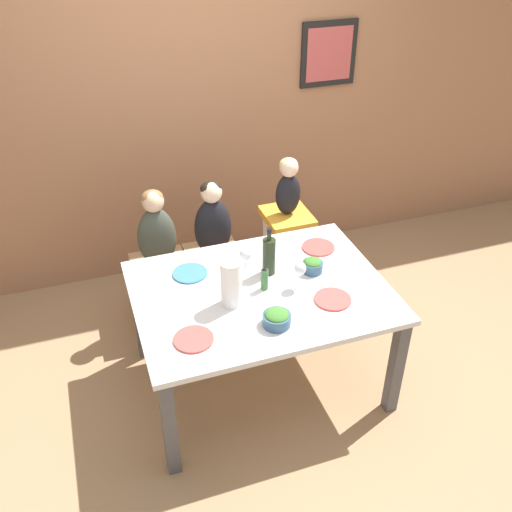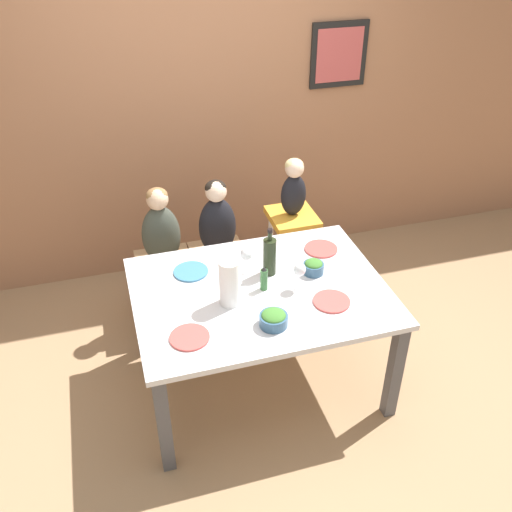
{
  "view_description": "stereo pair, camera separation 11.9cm",
  "coord_description": "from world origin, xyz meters",
  "px_view_note": "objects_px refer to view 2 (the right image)",
  "views": [
    {
      "loc": [
        -0.87,
        -2.45,
        2.7
      ],
      "look_at": [
        0.0,
        0.08,
        0.9
      ],
      "focal_mm": 40.0,
      "sensor_mm": 36.0,
      "label": 1
    },
    {
      "loc": [
        -0.76,
        -2.48,
        2.7
      ],
      "look_at": [
        0.0,
        0.08,
        0.9
      ],
      "focal_mm": 40.0,
      "sensor_mm": 36.0,
      "label": 2
    }
  ],
  "objects_px": {
    "wine_bottle": "(270,256)",
    "dinner_plate_back_left": "(191,272)",
    "person_child_left": "(160,228)",
    "paper_towel_roll": "(230,282)",
    "wine_glass_near": "(300,270)",
    "dinner_plate_front_right": "(332,301)",
    "person_child_center": "(217,219)",
    "chair_far_left": "(165,271)",
    "salad_bowl_small": "(313,267)",
    "wine_glass_far": "(246,255)",
    "dinner_plate_back_right": "(321,249)",
    "person_baby_right": "(294,185)",
    "salad_bowl_large": "(274,319)",
    "dinner_plate_front_left": "(190,337)",
    "chair_right_highchair": "(292,233)",
    "chair_far_center": "(219,262)"
  },
  "relations": [
    {
      "from": "chair_far_center",
      "to": "salad_bowl_large",
      "type": "bearing_deg",
      "value": -87.82
    },
    {
      "from": "wine_glass_far",
      "to": "wine_bottle",
      "type": "bearing_deg",
      "value": -18.41
    },
    {
      "from": "person_baby_right",
      "to": "dinner_plate_back_left",
      "type": "height_order",
      "value": "person_baby_right"
    },
    {
      "from": "person_child_left",
      "to": "dinner_plate_front_left",
      "type": "xyz_separation_m",
      "value": [
        -0.02,
        -1.09,
        -0.02
      ]
    },
    {
      "from": "wine_glass_near",
      "to": "salad_bowl_large",
      "type": "relative_size",
      "value": 1.13
    },
    {
      "from": "wine_bottle",
      "to": "dinner_plate_back_right",
      "type": "xyz_separation_m",
      "value": [
        0.39,
        0.15,
        -0.12
      ]
    },
    {
      "from": "person_child_left",
      "to": "wine_glass_far",
      "type": "height_order",
      "value": "person_child_left"
    },
    {
      "from": "person_child_left",
      "to": "dinner_plate_back_left",
      "type": "relative_size",
      "value": 2.72
    },
    {
      "from": "wine_glass_near",
      "to": "dinner_plate_front_right",
      "type": "xyz_separation_m",
      "value": [
        0.13,
        -0.17,
        -0.12
      ]
    },
    {
      "from": "salad_bowl_small",
      "to": "dinner_plate_back_right",
      "type": "distance_m",
      "value": 0.26
    },
    {
      "from": "dinner_plate_back_left",
      "to": "wine_glass_far",
      "type": "bearing_deg",
      "value": -16.64
    },
    {
      "from": "chair_far_left",
      "to": "person_child_left",
      "type": "bearing_deg",
      "value": 90.0
    },
    {
      "from": "person_child_center",
      "to": "dinner_plate_back_left",
      "type": "height_order",
      "value": "person_child_center"
    },
    {
      "from": "chair_far_center",
      "to": "dinner_plate_back_left",
      "type": "xyz_separation_m",
      "value": [
        -0.28,
        -0.52,
        0.33
      ]
    },
    {
      "from": "chair_right_highchair",
      "to": "person_child_center",
      "type": "xyz_separation_m",
      "value": [
        -0.55,
        0.0,
        0.2
      ]
    },
    {
      "from": "wine_bottle",
      "to": "salad_bowl_large",
      "type": "bearing_deg",
      "value": -104.96
    },
    {
      "from": "salad_bowl_small",
      "to": "dinner_plate_front_left",
      "type": "bearing_deg",
      "value": -156.22
    },
    {
      "from": "chair_far_center",
      "to": "wine_glass_near",
      "type": "bearing_deg",
      "value": -71.78
    },
    {
      "from": "salad_bowl_small",
      "to": "dinner_plate_back_right",
      "type": "relative_size",
      "value": 0.6
    },
    {
      "from": "paper_towel_roll",
      "to": "person_baby_right",
      "type": "bearing_deg",
      "value": 52.16
    },
    {
      "from": "dinner_plate_back_left",
      "to": "paper_towel_roll",
      "type": "bearing_deg",
      "value": -65.84
    },
    {
      "from": "dinner_plate_front_right",
      "to": "salad_bowl_large",
      "type": "bearing_deg",
      "value": -166.21
    },
    {
      "from": "wine_bottle",
      "to": "chair_right_highchair",
      "type": "bearing_deg",
      "value": 59.95
    },
    {
      "from": "person_baby_right",
      "to": "chair_right_highchair",
      "type": "bearing_deg",
      "value": -90.0
    },
    {
      "from": "salad_bowl_small",
      "to": "wine_bottle",
      "type": "bearing_deg",
      "value": 164.21
    },
    {
      "from": "paper_towel_roll",
      "to": "dinner_plate_back_left",
      "type": "distance_m",
      "value": 0.4
    },
    {
      "from": "dinner_plate_back_right",
      "to": "dinner_plate_front_right",
      "type": "height_order",
      "value": "same"
    },
    {
      "from": "salad_bowl_small",
      "to": "dinner_plate_front_right",
      "type": "xyz_separation_m",
      "value": [
        -0.0,
        -0.29,
        -0.04
      ]
    },
    {
      "from": "dinner_plate_front_left",
      "to": "salad_bowl_small",
      "type": "bearing_deg",
      "value": 23.78
    },
    {
      "from": "chair_right_highchair",
      "to": "dinner_plate_back_left",
      "type": "bearing_deg",
      "value": -147.86
    },
    {
      "from": "person_child_center",
      "to": "dinner_plate_front_left",
      "type": "xyz_separation_m",
      "value": [
        -0.4,
        -1.09,
        -0.02
      ]
    },
    {
      "from": "wine_bottle",
      "to": "paper_towel_roll",
      "type": "distance_m",
      "value": 0.36
    },
    {
      "from": "dinner_plate_back_left",
      "to": "dinner_plate_front_right",
      "type": "xyz_separation_m",
      "value": [
        0.69,
        -0.5,
        0.0
      ]
    },
    {
      "from": "salad_bowl_small",
      "to": "chair_far_left",
      "type": "bearing_deg",
      "value": 137.65
    },
    {
      "from": "person_baby_right",
      "to": "dinner_plate_front_left",
      "type": "xyz_separation_m",
      "value": [
        -0.95,
        -1.09,
        -0.2
      ]
    },
    {
      "from": "person_child_center",
      "to": "dinner_plate_front_right",
      "type": "height_order",
      "value": "person_child_center"
    },
    {
      "from": "person_child_left",
      "to": "dinner_plate_back_right",
      "type": "relative_size",
      "value": 2.72
    },
    {
      "from": "wine_glass_far",
      "to": "wine_glass_near",
      "type": "bearing_deg",
      "value": -43.61
    },
    {
      "from": "wine_bottle",
      "to": "dinner_plate_back_left",
      "type": "distance_m",
      "value": 0.48
    },
    {
      "from": "chair_far_left",
      "to": "salad_bowl_small",
      "type": "distance_m",
      "value": 1.15
    },
    {
      "from": "person_child_center",
      "to": "wine_glass_near",
      "type": "bearing_deg",
      "value": -71.79
    },
    {
      "from": "salad_bowl_large",
      "to": "salad_bowl_small",
      "type": "bearing_deg",
      "value": 45.8
    },
    {
      "from": "dinner_plate_back_right",
      "to": "dinner_plate_front_right",
      "type": "bearing_deg",
      "value": -105.6
    },
    {
      "from": "paper_towel_roll",
      "to": "salad_bowl_large",
      "type": "distance_m",
      "value": 0.32
    },
    {
      "from": "paper_towel_roll",
      "to": "wine_glass_near",
      "type": "bearing_deg",
      "value": 2.2
    },
    {
      "from": "person_baby_right",
      "to": "person_child_center",
      "type": "bearing_deg",
      "value": -179.96
    },
    {
      "from": "chair_far_left",
      "to": "person_child_center",
      "type": "relative_size",
      "value": 0.83
    },
    {
      "from": "person_child_center",
      "to": "person_baby_right",
      "type": "distance_m",
      "value": 0.57
    },
    {
      "from": "paper_towel_roll",
      "to": "dinner_plate_back_right",
      "type": "distance_m",
      "value": 0.78
    },
    {
      "from": "chair_far_left",
      "to": "person_child_center",
      "type": "xyz_separation_m",
      "value": [
        0.39,
        0.0,
        0.35
      ]
    }
  ]
}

